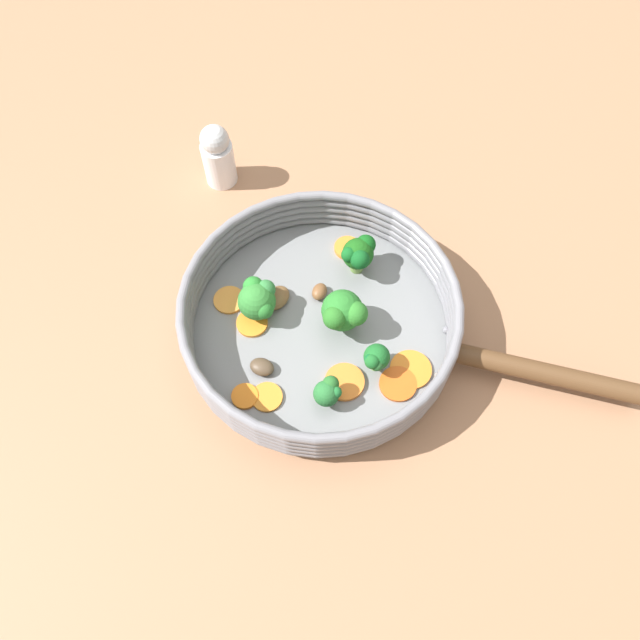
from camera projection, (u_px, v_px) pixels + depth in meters
The scene contains 23 objects.
ground_plane at pixel (320, 333), 0.74m from camera, with size 4.00×4.00×0.00m, color #A27352.
skillet at pixel (320, 329), 0.73m from camera, with size 0.30×0.30×0.02m, color gray.
skillet_rim_wall at pixel (320, 314), 0.70m from camera, with size 0.32×0.32×0.06m.
skillet_handle at pixel (546, 373), 0.69m from camera, with size 0.02×0.02×0.21m, color brown.
skillet_rivet_left at pixel (438, 376), 0.69m from camera, with size 0.01×0.01×0.01m, color gray.
skillet_rivet_right at pixel (446, 330), 0.72m from camera, with size 0.01×0.01×0.01m, color gray.
carrot_slice_0 at pixel (411, 369), 0.70m from camera, with size 0.05×0.05×0.00m, color orange.
carrot_slice_1 at pixel (229, 300), 0.74m from camera, with size 0.04×0.04×0.00m, color #EE973D.
carrot_slice_2 at pixel (267, 397), 0.68m from camera, with size 0.03×0.03×0.00m, color orange.
carrot_slice_3 at pixel (348, 248), 0.78m from camera, with size 0.03×0.03×0.01m, color orange.
carrot_slice_4 at pixel (344, 382), 0.69m from camera, with size 0.04×0.04×0.01m, color orange.
carrot_slice_5 at pixel (252, 323), 0.73m from camera, with size 0.04×0.04×0.00m, color orange.
carrot_slice_6 at pixel (398, 384), 0.69m from camera, with size 0.04×0.04×0.00m, color #DC5C1B.
carrot_slice_7 at pixel (245, 396), 0.68m from camera, with size 0.03×0.03×0.00m, color orange.
broccoli_floret_0 at pixel (376, 359), 0.68m from camera, with size 0.03×0.03×0.04m.
broccoli_floret_1 at pixel (258, 299), 0.71m from camera, with size 0.05×0.05×0.05m.
broccoli_floret_2 at pixel (328, 392), 0.66m from camera, with size 0.03×0.03×0.04m.
broccoli_floret_3 at pixel (343, 312), 0.70m from camera, with size 0.05×0.05×0.06m.
broccoli_floret_4 at pixel (359, 254), 0.73m from camera, with size 0.05×0.04×0.05m.
mushroom_piece_0 at pixel (262, 367), 0.69m from camera, with size 0.03×0.02×0.01m, color brown.
mushroom_piece_1 at pixel (277, 298), 0.74m from camera, with size 0.04×0.03×0.01m, color brown.
mushroom_piece_2 at pixel (320, 292), 0.74m from camera, with size 0.02×0.02×0.01m, color brown.
salt_shaker at pixel (218, 156), 0.81m from camera, with size 0.04×0.04×0.09m.
Camera 1 is at (-0.12, -0.32, 0.66)m, focal length 35.00 mm.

